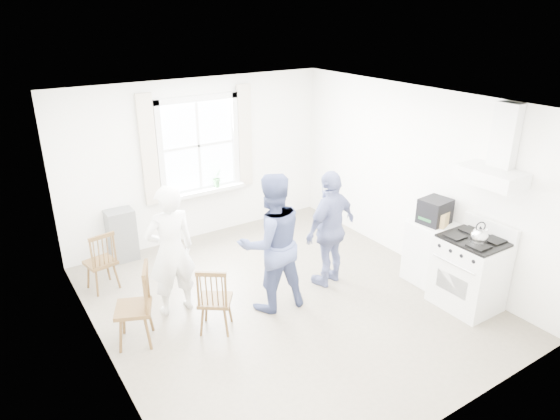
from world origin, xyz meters
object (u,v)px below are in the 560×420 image
object	(u,v)px
person_mid	(271,243)
windsor_chair_a	(102,256)
windsor_chair_c	(141,296)
low_cabinet	(430,252)
person_left	(171,251)
windsor_chair_b	(213,295)
stereo_stack	(435,211)
gas_stove	(469,272)
person_right	(331,229)

from	to	relation	value
person_mid	windsor_chair_a	bearing A→B (deg)	-35.75
windsor_chair_c	person_mid	bearing A→B (deg)	-6.25
low_cabinet	windsor_chair_c	world-z (taller)	windsor_chair_c
person_left	person_mid	bearing A→B (deg)	152.15
windsor_chair_b	person_mid	distance (m)	0.97
stereo_stack	windsor_chair_c	xyz separation A→B (m)	(-3.77, 0.85, -0.48)
gas_stove	person_left	xyz separation A→B (m)	(-3.19, 1.94, 0.36)
stereo_stack	windsor_chair_a	world-z (taller)	stereo_stack
windsor_chair_a	person_left	size ratio (longest dim) A/B	0.51
windsor_chair_a	person_mid	xyz separation A→B (m)	(1.69, -1.54, 0.37)
stereo_stack	person_left	distance (m)	3.48
stereo_stack	person_right	world-z (taller)	person_right
gas_stove	windsor_chair_c	distance (m)	4.02
stereo_stack	low_cabinet	bearing A→B (deg)	36.82
windsor_chair_b	person_left	world-z (taller)	person_left
windsor_chair_a	person_left	world-z (taller)	person_left
windsor_chair_a	low_cabinet	bearing A→B (deg)	-29.65
gas_stove	stereo_stack	size ratio (longest dim) A/B	2.74
low_cabinet	windsor_chair_b	size ratio (longest dim) A/B	1.03
person_left	person_mid	xyz separation A→B (m)	(1.08, -0.58, 0.06)
low_cabinet	stereo_stack	world-z (taller)	stereo_stack
gas_stove	person_right	size ratio (longest dim) A/B	0.68
gas_stove	stereo_stack	distance (m)	0.90
windsor_chair_c	person_right	distance (m)	2.61
person_left	windsor_chair_a	bearing A→B (deg)	-57.37
stereo_stack	person_left	xyz separation A→B (m)	(-3.24, 1.25, -0.22)
stereo_stack	windsor_chair_a	size ratio (longest dim) A/B	0.47
person_mid	person_left	bearing A→B (deg)	-21.61
windsor_chair_a	windsor_chair_c	distance (m)	1.36
person_mid	person_right	world-z (taller)	person_mid
stereo_stack	person_right	bearing A→B (deg)	147.61
windsor_chair_b	person_left	xyz separation A→B (m)	(-0.20, 0.72, 0.31)
gas_stove	windsor_chair_c	world-z (taller)	gas_stove
windsor_chair_a	windsor_chair_b	bearing A→B (deg)	-64.34
windsor_chair_b	person_mid	world-z (taller)	person_mid
gas_stove	low_cabinet	xyz separation A→B (m)	(0.07, 0.70, -0.03)
gas_stove	person_left	bearing A→B (deg)	148.63
stereo_stack	windsor_chair_b	size ratio (longest dim) A/B	0.47
windsor_chair_a	person_mid	size ratio (longest dim) A/B	0.48
windsor_chair_a	person_mid	world-z (taller)	person_mid
stereo_stack	person_mid	xyz separation A→B (m)	(-2.16, 0.68, -0.17)
windsor_chair_b	person_mid	bearing A→B (deg)	9.16
low_cabinet	person_right	size ratio (longest dim) A/B	0.55
windsor_chair_b	person_mid	size ratio (longest dim) A/B	0.48
gas_stove	person_right	distance (m)	1.84
windsor_chair_c	person_left	xyz separation A→B (m)	(0.53, 0.40, 0.25)
low_cabinet	windsor_chair_b	world-z (taller)	low_cabinet
stereo_stack	windsor_chair_a	bearing A→B (deg)	150.12
person_right	windsor_chair_a	bearing A→B (deg)	-42.74
low_cabinet	stereo_stack	distance (m)	0.62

